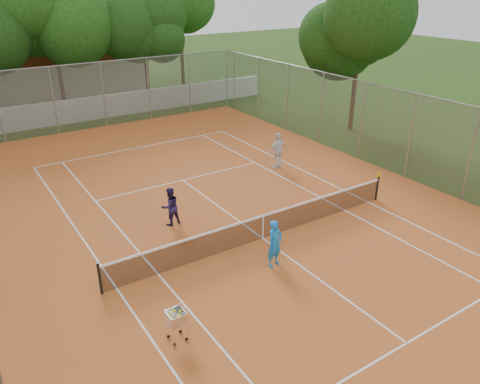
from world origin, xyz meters
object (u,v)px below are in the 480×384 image
clubhouse (30,67)px  ball_hopper (176,325)px  tennis_net (263,227)px  player_far_right (278,151)px  player_near (275,244)px  player_far_left (170,206)px

clubhouse → ball_hopper: bearing=-95.2°
tennis_net → clubhouse: 29.12m
tennis_net → player_far_right: player_far_right is taller
tennis_net → player_near: size_ratio=7.31×
player_far_left → ball_hopper: bearing=61.1°
tennis_net → player_far_left: bearing=129.2°
tennis_net → player_near: bearing=-113.2°
player_far_left → clubhouse: bearing=-95.4°
player_near → ball_hopper: bearing=-173.5°
player_near → ball_hopper: (-4.23, -1.41, -0.33)m
ball_hopper → player_far_right: bearing=37.7°
clubhouse → ball_hopper: size_ratio=16.86×
clubhouse → player_far_right: clubhouse is taller
player_far_left → ball_hopper: (-2.61, -5.83, -0.27)m
player_far_right → ball_hopper: bearing=37.8°
tennis_net → clubhouse: bearing=93.9°
tennis_net → player_near: (-0.68, -1.60, 0.32)m
clubhouse → player_far_right: size_ratio=9.12×
player_far_right → ball_hopper: (-9.57, -8.22, -0.41)m
player_far_left → player_near: bearing=105.3°
tennis_net → clubhouse: size_ratio=0.72×
player_near → player_far_right: (5.35, 6.81, 0.09)m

